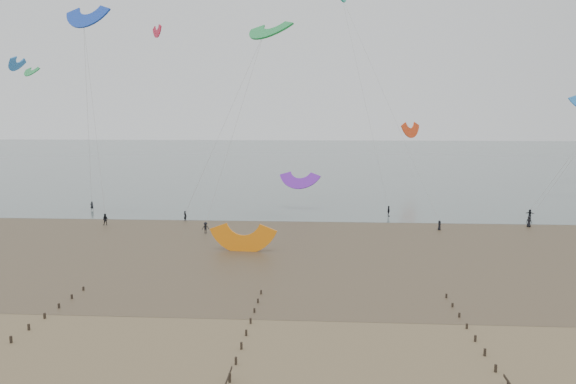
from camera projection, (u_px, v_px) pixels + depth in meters
The scene contains 6 objects.
ground at pixel (193, 342), 43.70m from camera, with size 500.00×500.00×0.00m, color brown.
sea_and_shore at pixel (222, 242), 77.97m from camera, with size 500.00×665.00×0.03m.
kitesurfer_lead at pixel (185, 216), 93.22m from camera, with size 0.63×0.41×1.73m, color black.
kitesurfers at pixel (401, 218), 91.03m from camera, with size 120.01×19.82×1.89m.
grounded_kite at pixel (243, 251), 72.60m from camera, with size 7.30×3.82×5.56m, color orange, non-canonical shape.
kites_airborne at pixel (247, 92), 125.02m from camera, with size 241.31×123.73×44.54m.
Camera 1 is at (10.14, -41.12, 17.53)m, focal length 35.00 mm.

